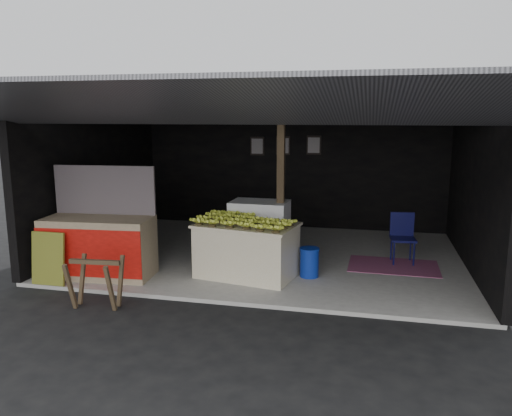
% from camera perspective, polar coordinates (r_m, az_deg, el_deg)
% --- Properties ---
extents(ground, '(80.00, 80.00, 0.00)m').
position_cam_1_polar(ground, '(7.08, -2.52, -11.12)').
color(ground, black).
rests_on(ground, ground).
extents(concrete_slab, '(7.00, 5.00, 0.06)m').
position_cam_1_polar(concrete_slab, '(9.37, 1.62, -5.43)').
color(concrete_slab, gray).
rests_on(concrete_slab, ground).
extents(shophouse, '(7.40, 7.29, 3.02)m').
position_cam_1_polar(shophouse, '(9.33, 2.08, 7.41)').
color(shophouse, black).
rests_on(shophouse, ground).
extents(banana_table, '(1.70, 1.21, 0.86)m').
position_cam_1_polar(banana_table, '(8.00, -1.08, -4.83)').
color(banana_table, silver).
rests_on(banana_table, concrete_slab).
extents(banana_pile, '(1.57, 1.10, 0.17)m').
position_cam_1_polar(banana_pile, '(7.88, -1.09, -1.23)').
color(banana_pile, yellow).
rests_on(banana_pile, banana_table).
extents(white_crate, '(1.00, 0.70, 1.09)m').
position_cam_1_polar(white_crate, '(8.71, 0.41, -2.77)').
color(white_crate, white).
rests_on(white_crate, concrete_slab).
extents(neighbor_stall, '(1.76, 0.91, 1.75)m').
position_cam_1_polar(neighbor_stall, '(8.37, -17.49, -3.96)').
color(neighbor_stall, '#998466').
rests_on(neighbor_stall, concrete_slab).
extents(green_signboard, '(0.54, 0.13, 0.82)m').
position_cam_1_polar(green_signboard, '(8.24, -22.67, -5.36)').
color(green_signboard, black).
rests_on(green_signboard, concrete_slab).
extents(sawhorse, '(0.72, 0.66, 0.69)m').
position_cam_1_polar(sawhorse, '(7.19, -17.87, -7.61)').
color(sawhorse, '#4A3A25').
rests_on(sawhorse, ground).
extents(water_barrel, '(0.30, 0.30, 0.44)m').
position_cam_1_polar(water_barrel, '(8.07, 6.11, -6.29)').
color(water_barrel, '#0D2897').
rests_on(water_barrel, concrete_slab).
extents(plastic_chair, '(0.45, 0.45, 0.87)m').
position_cam_1_polar(plastic_chair, '(9.11, 16.39, -2.80)').
color(plastic_chair, '#0A0B3B').
rests_on(plastic_chair, concrete_slab).
extents(magenta_rug, '(1.52, 1.03, 0.01)m').
position_cam_1_polar(magenta_rug, '(8.93, 15.41, -6.40)').
color(magenta_rug, maroon).
rests_on(magenta_rug, concrete_slab).
extents(picture_frames, '(1.62, 0.04, 0.46)m').
position_cam_1_polar(picture_frames, '(11.41, 3.27, 7.13)').
color(picture_frames, black).
rests_on(picture_frames, shophouse).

